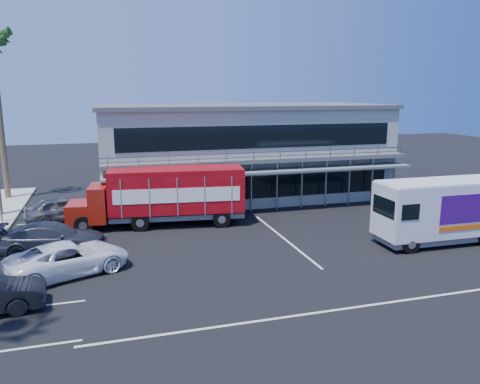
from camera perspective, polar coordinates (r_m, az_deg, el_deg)
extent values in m
plane|color=black|center=(23.83, 3.54, -8.21)|extent=(120.00, 120.00, 0.00)
cube|color=#A0A89A|center=(37.84, 0.19, 4.87)|extent=(22.00, 10.00, 7.00)
cube|color=#515454|center=(37.56, 0.19, 10.41)|extent=(22.40, 10.40, 0.30)
cube|color=#515454|center=(32.54, 2.99, 3.85)|extent=(22.00, 1.20, 0.25)
cube|color=gray|center=(31.96, 3.33, 4.60)|extent=(22.00, 0.08, 0.90)
cube|color=slate|center=(32.37, 3.16, 2.55)|extent=(22.00, 1.80, 0.15)
cube|color=black|center=(33.43, 2.63, 0.60)|extent=(20.00, 0.06, 1.60)
cube|color=black|center=(32.90, 2.69, 6.75)|extent=(20.00, 0.06, 1.60)
cylinder|color=brown|center=(40.25, -27.19, 7.56)|extent=(0.44, 0.44, 12.00)
cube|color=maroon|center=(30.27, -18.88, -2.38)|extent=(1.72, 2.48, 1.24)
cube|color=maroon|center=(29.97, -16.81, -1.26)|extent=(1.34, 2.69, 2.17)
cube|color=black|center=(29.83, -16.88, -0.10)|extent=(0.31, 2.19, 0.72)
cube|color=#B00A19|center=(29.57, -7.72, 0.31)|extent=(8.52, 3.56, 2.69)
cube|color=slate|center=(29.93, -7.64, -2.69)|extent=(8.47, 3.17, 0.31)
cube|color=white|center=(28.32, -7.63, -0.43)|extent=(7.55, 0.94, 0.88)
cube|color=white|center=(30.86, -7.80, 0.61)|extent=(7.55, 0.94, 0.88)
cylinder|color=black|center=(29.26, -18.56, -3.85)|extent=(1.10, 0.41, 1.07)
cylinder|color=black|center=(31.43, -17.93, -2.73)|extent=(1.10, 0.41, 1.07)
cylinder|color=black|center=(28.90, -12.07, -3.67)|extent=(1.10, 0.41, 1.07)
cylinder|color=black|center=(31.09, -11.89, -2.55)|extent=(1.10, 0.41, 1.07)
cylinder|color=black|center=(29.07, -2.25, -3.32)|extent=(1.10, 0.41, 1.07)
cylinder|color=black|center=(31.25, -2.77, -2.22)|extent=(1.10, 0.41, 1.07)
cube|color=silver|center=(28.05, 23.30, -1.77)|extent=(7.25, 2.56, 2.89)
cube|color=slate|center=(28.45, 23.03, -4.91)|extent=(6.96, 2.31, 0.36)
cube|color=black|center=(25.89, 17.14, -1.70)|extent=(0.08, 2.03, 0.98)
cube|color=silver|center=(27.76, 23.55, 1.19)|extent=(7.11, 2.50, 0.08)
cube|color=#3E0B6B|center=(27.61, 26.29, -1.81)|extent=(3.72, 0.07, 1.55)
cube|color=#3E0B6B|center=(29.46, 23.07, -0.71)|extent=(3.72, 0.07, 1.55)
cube|color=#F2590C|center=(27.85, 26.10, -3.88)|extent=(3.72, 0.06, 0.26)
cylinder|color=black|center=(26.07, 20.07, -5.99)|extent=(0.99, 0.29, 0.99)
cylinder|color=black|center=(27.78, 17.46, -4.70)|extent=(0.99, 0.29, 0.99)
cylinder|color=black|center=(30.59, 24.96, -3.76)|extent=(0.99, 0.29, 0.99)
imported|color=white|center=(23.12, -20.13, -7.60)|extent=(6.00, 4.40, 1.52)
imported|color=#292C36|center=(26.44, -21.86, -5.21)|extent=(5.64, 2.77, 1.58)
imported|color=slate|center=(32.75, -20.88, -1.89)|extent=(4.97, 3.05, 1.58)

